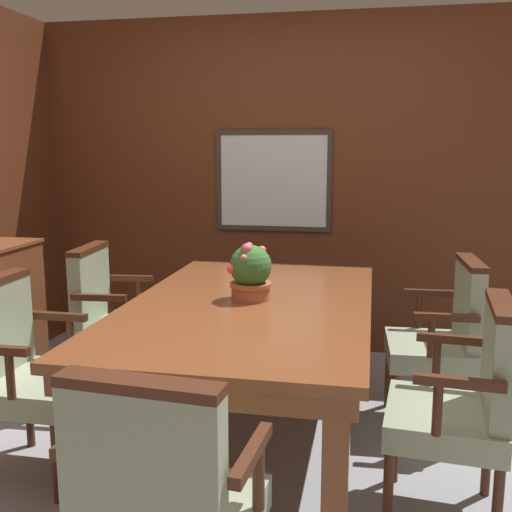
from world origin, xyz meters
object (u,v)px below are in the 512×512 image
(chair_head_near, at_px, (162,501))
(chair_left_near, at_px, (23,365))
(potted_plant, at_px, (250,272))
(dining_table, at_px, (250,319))
(chair_right_near, at_px, (463,399))
(chair_right_far, at_px, (444,334))
(chair_left_far, at_px, (110,314))

(chair_head_near, bearing_deg, chair_left_near, -37.33)
(potted_plant, bearing_deg, dining_table, -80.53)
(chair_head_near, xyz_separation_m, chair_right_near, (0.94, 0.90, 0.00))
(chair_head_near, bearing_deg, dining_table, -84.37)
(chair_right_near, bearing_deg, chair_right_far, -176.05)
(dining_table, height_order, potted_plant, potted_plant)
(dining_table, xyz_separation_m, chair_left_far, (-0.96, 0.46, -0.15))
(dining_table, xyz_separation_m, chair_head_near, (0.02, -1.34, -0.15))
(dining_table, distance_m, chair_right_far, 1.08)
(chair_left_near, height_order, chair_right_near, same)
(chair_left_far, bearing_deg, chair_left_near, 174.46)
(dining_table, bearing_deg, chair_left_near, -156.04)
(chair_left_near, bearing_deg, potted_plant, -63.98)
(chair_left_far, height_order, potted_plant, potted_plant)
(chair_right_far, xyz_separation_m, potted_plant, (-0.98, -0.39, 0.38))
(dining_table, bearing_deg, potted_plant, 99.47)
(chair_head_near, xyz_separation_m, potted_plant, (-0.03, 1.38, 0.38))
(chair_right_far, bearing_deg, chair_right_near, -3.72)
(dining_table, relative_size, chair_right_far, 2.13)
(chair_right_near, relative_size, chair_left_far, 1.00)
(chair_right_far, bearing_deg, chair_left_far, -93.53)
(dining_table, bearing_deg, chair_left_far, 154.32)
(chair_right_near, bearing_deg, chair_left_far, -109.95)
(chair_head_near, bearing_deg, chair_left_far, -56.61)
(potted_plant, bearing_deg, chair_right_far, 21.45)
(dining_table, relative_size, chair_right_near, 2.13)
(chair_left_near, distance_m, chair_left_far, 0.90)
(chair_right_far, xyz_separation_m, chair_left_far, (-1.94, 0.04, 0.00))
(chair_head_near, xyz_separation_m, chair_left_far, (-0.98, 1.80, 0.00))
(chair_right_far, xyz_separation_m, chair_right_near, (-0.02, -0.87, 0.00))
(chair_right_far, distance_m, chair_left_near, 2.14)
(chair_left_near, bearing_deg, dining_table, -65.99)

